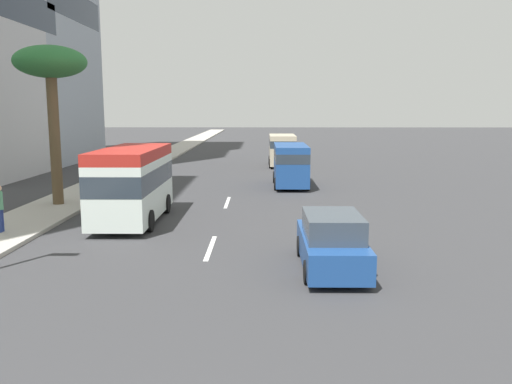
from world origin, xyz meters
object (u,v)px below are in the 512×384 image
Objects in this scene: van_fourth at (291,163)px; pedestrian_near_lamp at (0,206)px; pedestrian_mid_block at (54,182)px; van_second at (282,148)px; palm_tree at (51,69)px; car_lead at (332,243)px; minibus_third at (133,182)px.

van_fourth reaches higher than pedestrian_near_lamp.
van_fourth is at bearing 95.87° from pedestrian_mid_block.
palm_tree reaches higher than van_second.
van_second is 2.72× the size of pedestrian_mid_block.
car_lead is at bearing -179.22° from van_second.
minibus_third is at bearing -90.97° from pedestrian_near_lamp.
van_fourth reaches higher than car_lead.
minibus_third reaches higher than van_second.
palm_tree is at bearing -126.75° from minibus_third.
car_lead is at bearing 26.23° from pedestrian_mid_block.
pedestrian_near_lamp is (-2.59, 4.28, -0.56)m from minibus_third.
car_lead is at bearing -141.10° from pedestrian_near_lamp.
pedestrian_near_lamp is at bearing 71.11° from car_lead.
minibus_third is at bearing -126.75° from palm_tree.
van_fourth is 17.10m from pedestrian_near_lamp.
car_lead is at bearing -178.96° from van_fourth.
pedestrian_mid_block is at bearing 40.57° from palm_tree.
pedestrian_near_lamp is at bearing -178.79° from palm_tree.
van_fourth is 14.30m from palm_tree.
van_second is 22.13m from palm_tree.
van_second is 21.44m from pedestrian_mid_block.
palm_tree is at bearing 50.02° from car_lead.
van_second is 0.76× the size of minibus_third.
pedestrian_mid_block is (-18.00, 11.65, -0.31)m from van_second.
van_fourth is at bearing -58.88° from palm_tree.
van_fourth is 2.97× the size of pedestrian_near_lamp.
pedestrian_near_lamp is 7.95m from palm_tree.
pedestrian_near_lamp is (-12.80, 11.34, -0.32)m from van_fourth.
palm_tree is (5.88, 0.12, 5.35)m from pedestrian_near_lamp.
car_lead is 2.54× the size of pedestrian_near_lamp.
palm_tree is at bearing -31.00° from pedestrian_near_lamp.
minibus_third reaches higher than car_lead.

